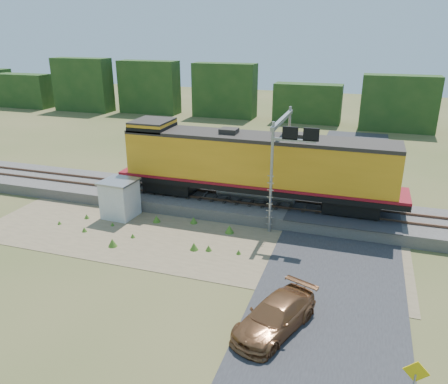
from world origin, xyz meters
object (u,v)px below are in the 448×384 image
(locomotive, at_px, (253,164))
(road_sign, at_px, (414,383))
(car, at_px, (275,316))
(signal_gantry, at_px, (285,143))
(shed, at_px, (120,198))

(locomotive, xyz_separation_m, road_sign, (9.28, -15.23, -1.98))
(locomotive, bearing_deg, car, -70.92)
(signal_gantry, bearing_deg, car, -80.35)
(signal_gantry, relative_size, car, 1.50)
(locomotive, relative_size, signal_gantry, 2.80)
(locomotive, xyz_separation_m, shed, (-8.22, -3.58, -2.14))
(locomotive, height_order, signal_gantry, signal_gantry)
(shed, height_order, car, shed)
(road_sign, height_order, car, road_sign)
(locomotive, relative_size, car, 4.21)
(shed, distance_m, road_sign, 21.03)
(road_sign, relative_size, car, 0.50)
(locomotive, bearing_deg, signal_gantry, -16.45)
(shed, distance_m, car, 15.09)
(road_sign, bearing_deg, signal_gantry, 115.80)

